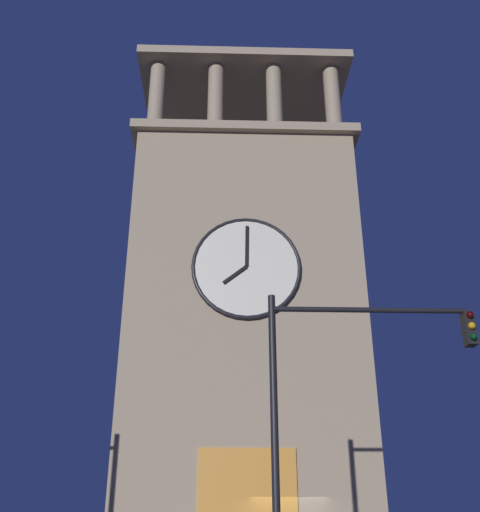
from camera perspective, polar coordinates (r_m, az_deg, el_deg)
clocktower at (r=25.48m, az=0.28°, el=-7.65°), size 9.59×8.24×23.19m
traffic_signal_mid at (r=13.07m, az=9.56°, el=-12.08°), size 4.55×0.41×6.31m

